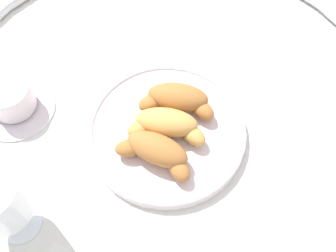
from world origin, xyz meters
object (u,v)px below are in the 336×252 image
(pastry_plate, at_px, (168,131))
(croissant_extra, at_px, (156,151))
(coffee_cup_near, at_px, (11,99))
(croissant_small, at_px, (168,125))
(croissant_large, at_px, (178,99))

(pastry_plate, height_order, croissant_extra, croissant_extra)
(pastry_plate, xyz_separation_m, coffee_cup_near, (0.26, -0.08, 0.01))
(pastry_plate, bearing_deg, coffee_cup_near, -17.58)
(croissant_small, distance_m, croissant_extra, 0.05)
(pastry_plate, height_order, croissant_large, croissant_large)
(pastry_plate, xyz_separation_m, croissant_large, (-0.02, -0.04, 0.03))
(croissant_extra, relative_size, coffee_cup_near, 0.89)
(pastry_plate, distance_m, croissant_large, 0.06)
(pastry_plate, xyz_separation_m, croissant_extra, (0.02, 0.05, 0.03))
(croissant_small, relative_size, croissant_extra, 1.09)
(croissant_large, bearing_deg, pastry_plate, 63.98)
(pastry_plate, relative_size, croissant_large, 1.98)
(croissant_large, bearing_deg, croissant_small, 64.67)
(croissant_large, height_order, croissant_extra, same)
(croissant_small, xyz_separation_m, coffee_cup_near, (0.26, -0.08, -0.01))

